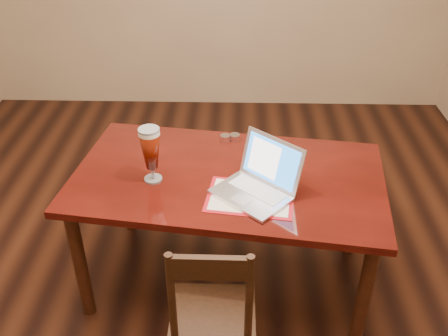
{
  "coord_description": "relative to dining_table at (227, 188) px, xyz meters",
  "views": [
    {
      "loc": [
        0.2,
        -2.2,
        2.25
      ],
      "look_at": [
        0.14,
        -0.09,
        0.88
      ],
      "focal_mm": 40.0,
      "sensor_mm": 36.0,
      "label": 1
    }
  ],
  "objects": [
    {
      "name": "dining_table",
      "position": [
        0.0,
        0.0,
        0.0
      ],
      "size": [
        1.75,
        1.14,
        1.07
      ],
      "rotation": [
        0.0,
        0.0,
        -0.14
      ],
      "color": "#470D09",
      "rests_on": "ground"
    },
    {
      "name": "dining_chair",
      "position": [
        -0.05,
        -0.67,
        -0.25
      ],
      "size": [
        0.4,
        0.38,
        0.93
      ],
      "rotation": [
        0.0,
        0.0,
        -0.01
      ],
      "color": "black",
      "rests_on": "ground"
    },
    {
      "name": "ground",
      "position": [
        -0.16,
        -0.0,
        -0.69
      ],
      "size": [
        5.0,
        5.0,
        0.0
      ],
      "primitive_type": "plane",
      "color": "black",
      "rests_on": "ground"
    }
  ]
}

